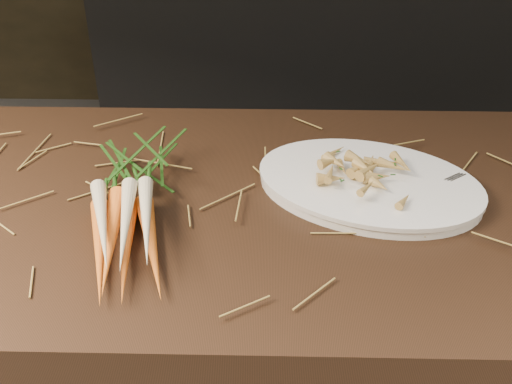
% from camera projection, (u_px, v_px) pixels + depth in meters
% --- Properties ---
extents(main_counter, '(2.40, 0.70, 0.90)m').
position_uv_depth(main_counter, '(201.00, 370.00, 1.38)').
color(main_counter, black).
rests_on(main_counter, ground).
extents(back_counter, '(1.82, 0.62, 0.84)m').
position_uv_depth(back_counter, '(305.00, 50.00, 2.94)').
color(back_counter, black).
rests_on(back_counter, ground).
extents(straw_bedding, '(1.40, 0.60, 0.02)m').
position_uv_depth(straw_bedding, '(189.00, 196.00, 1.12)').
color(straw_bedding, olive).
rests_on(straw_bedding, main_counter).
extents(root_veg_bunch, '(0.21, 0.46, 0.08)m').
position_uv_depth(root_veg_bunch, '(126.00, 187.00, 1.09)').
color(root_veg_bunch, '#CC4813').
rests_on(root_veg_bunch, main_counter).
extents(serving_platter, '(0.46, 0.38, 0.02)m').
position_uv_depth(serving_platter, '(369.00, 186.00, 1.14)').
color(serving_platter, white).
rests_on(serving_platter, main_counter).
extents(roasted_veg_heap, '(0.23, 0.20, 0.04)m').
position_uv_depth(roasted_veg_heap, '(371.00, 171.00, 1.12)').
color(roasted_veg_heap, '#B38B46').
rests_on(roasted_veg_heap, serving_platter).
extents(serving_fork, '(0.13, 0.10, 0.00)m').
position_uv_depth(serving_fork, '(450.00, 202.00, 1.08)').
color(serving_fork, silver).
rests_on(serving_fork, serving_platter).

